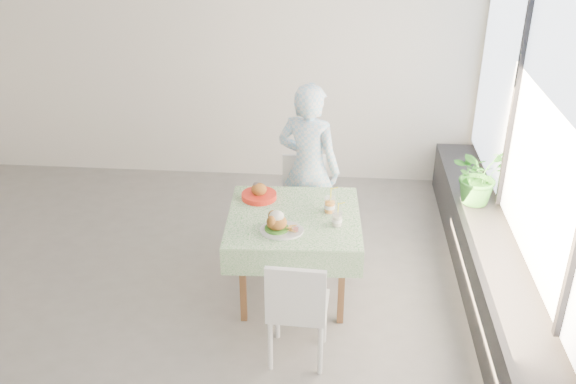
# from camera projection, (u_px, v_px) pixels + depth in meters

# --- Properties ---
(floor) EXTENTS (6.00, 6.00, 0.00)m
(floor) POSITION_uv_depth(u_px,v_px,m) (150.00, 298.00, 5.36)
(floor) COLOR slate
(floor) RESTS_ON ground
(wall_back) EXTENTS (6.00, 0.02, 2.80)m
(wall_back) POSITION_uv_depth(u_px,v_px,m) (202.00, 55.00, 6.95)
(wall_back) COLOR white
(wall_back) RESTS_ON ground
(wall_right) EXTENTS (0.02, 5.00, 2.80)m
(wall_right) POSITION_uv_depth(u_px,v_px,m) (549.00, 157.00, 4.50)
(wall_right) COLOR white
(wall_right) RESTS_ON ground
(window_pane) EXTENTS (0.01, 4.80, 2.18)m
(window_pane) POSITION_uv_depth(u_px,v_px,m) (551.00, 123.00, 4.39)
(window_pane) COLOR #D1E0F9
(window_pane) RESTS_ON ground
(window_ledge) EXTENTS (0.40, 4.80, 0.50)m
(window_ledge) POSITION_uv_depth(u_px,v_px,m) (496.00, 290.00, 5.03)
(window_ledge) COLOR black
(window_ledge) RESTS_ON ground
(cafe_table) EXTENTS (1.09, 1.09, 0.74)m
(cafe_table) POSITION_uv_depth(u_px,v_px,m) (294.00, 246.00, 5.23)
(cafe_table) COLOR brown
(cafe_table) RESTS_ON ground
(chair_far) EXTENTS (0.42, 0.42, 0.85)m
(chair_far) POSITION_uv_depth(u_px,v_px,m) (303.00, 220.00, 6.01)
(chair_far) COLOR white
(chair_far) RESTS_ON ground
(chair_near) EXTENTS (0.43, 0.43, 0.87)m
(chair_near) POSITION_uv_depth(u_px,v_px,m) (298.00, 327.00, 4.60)
(chair_near) COLOR white
(chair_near) RESTS_ON ground
(diner) EXTENTS (0.68, 0.56, 1.61)m
(diner) POSITION_uv_depth(u_px,v_px,m) (309.00, 169.00, 5.74)
(diner) COLOR #97D1F2
(diner) RESTS_ON ground
(main_dish) EXTENTS (0.34, 0.34, 0.17)m
(main_dish) POSITION_uv_depth(u_px,v_px,m) (279.00, 225.00, 4.85)
(main_dish) COLOR white
(main_dish) RESTS_ON cafe_table
(juice_cup_orange) EXTENTS (0.09, 0.09, 0.26)m
(juice_cup_orange) POSITION_uv_depth(u_px,v_px,m) (330.00, 205.00, 5.13)
(juice_cup_orange) COLOR white
(juice_cup_orange) RESTS_ON cafe_table
(juice_cup_lemonade) EXTENTS (0.08, 0.08, 0.24)m
(juice_cup_lemonade) POSITION_uv_depth(u_px,v_px,m) (337.00, 219.00, 4.94)
(juice_cup_lemonade) COLOR white
(juice_cup_lemonade) RESTS_ON cafe_table
(second_dish) EXTENTS (0.29, 0.29, 0.14)m
(second_dish) POSITION_uv_depth(u_px,v_px,m) (259.00, 194.00, 5.35)
(second_dish) COLOR red
(second_dish) RESTS_ON cafe_table
(potted_plant) EXTENTS (0.65, 0.63, 0.55)m
(potted_plant) POSITION_uv_depth(u_px,v_px,m) (479.00, 175.00, 5.71)
(potted_plant) COLOR #2D7326
(potted_plant) RESTS_ON window_ledge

